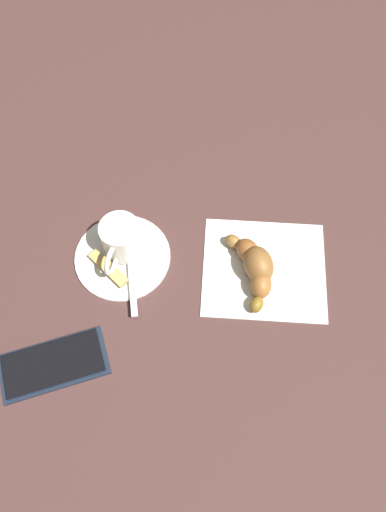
{
  "coord_description": "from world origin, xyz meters",
  "views": [
    {
      "loc": [
        -0.05,
        -0.34,
        0.67
      ],
      "look_at": [
        -0.0,
        -0.01,
        0.02
      ],
      "focal_mm": 35.5,
      "sensor_mm": 36.0,
      "label": 1
    }
  ],
  "objects_px": {
    "saucer": "(122,256)",
    "napkin": "(264,269)",
    "teaspoon": "(131,260)",
    "sugar_packet": "(108,268)",
    "espresso_cup": "(121,239)",
    "cell_phone": "(53,364)",
    "croissant": "(255,266)"
  },
  "relations": [
    {
      "from": "saucer",
      "to": "espresso_cup",
      "type": "distance_m",
      "value": 0.03
    },
    {
      "from": "espresso_cup",
      "to": "sugar_packet",
      "type": "height_order",
      "value": "espresso_cup"
    },
    {
      "from": "saucer",
      "to": "espresso_cup",
      "type": "relative_size",
      "value": 1.66
    },
    {
      "from": "teaspoon",
      "to": "cell_phone",
      "type": "bearing_deg",
      "value": -130.02
    },
    {
      "from": "teaspoon",
      "to": "sugar_packet",
      "type": "xyz_separation_m",
      "value": [
        -0.03,
        -0.01,
        0.0
      ]
    },
    {
      "from": "saucer",
      "to": "teaspoon",
      "type": "distance_m",
      "value": 0.02
    },
    {
      "from": "cell_phone",
      "to": "croissant",
      "type": "bearing_deg",
      "value": 18.45
    },
    {
      "from": "teaspoon",
      "to": "cell_phone",
      "type": "relative_size",
      "value": 0.86
    },
    {
      "from": "saucer",
      "to": "espresso_cup",
      "type": "xyz_separation_m",
      "value": [
        0.0,
        0.01,
        0.03
      ]
    },
    {
      "from": "sugar_packet",
      "to": "saucer",
      "type": "bearing_deg",
      "value": 96.57
    },
    {
      "from": "napkin",
      "to": "croissant",
      "type": "height_order",
      "value": "croissant"
    },
    {
      "from": "espresso_cup",
      "to": "sugar_packet",
      "type": "xyz_separation_m",
      "value": [
        -0.02,
        -0.03,
        -0.03
      ]
    },
    {
      "from": "espresso_cup",
      "to": "croissant",
      "type": "relative_size",
      "value": 0.64
    },
    {
      "from": "espresso_cup",
      "to": "teaspoon",
      "type": "relative_size",
      "value": 0.65
    },
    {
      "from": "napkin",
      "to": "cell_phone",
      "type": "relative_size",
      "value": 1.18
    },
    {
      "from": "saucer",
      "to": "espresso_cup",
      "type": "bearing_deg",
      "value": 77.82
    },
    {
      "from": "espresso_cup",
      "to": "croissant",
      "type": "distance_m",
      "value": 0.19
    },
    {
      "from": "teaspoon",
      "to": "sugar_packet",
      "type": "relative_size",
      "value": 1.84
    },
    {
      "from": "saucer",
      "to": "napkin",
      "type": "bearing_deg",
      "value": -13.02
    },
    {
      "from": "saucer",
      "to": "teaspoon",
      "type": "height_order",
      "value": "teaspoon"
    },
    {
      "from": "teaspoon",
      "to": "croissant",
      "type": "xyz_separation_m",
      "value": [
        0.17,
        -0.04,
        0.01
      ]
    },
    {
      "from": "espresso_cup",
      "to": "napkin",
      "type": "bearing_deg",
      "value": -15.86
    },
    {
      "from": "saucer",
      "to": "teaspoon",
      "type": "bearing_deg",
      "value": -45.85
    },
    {
      "from": "napkin",
      "to": "espresso_cup",
      "type": "bearing_deg",
      "value": 164.14
    },
    {
      "from": "saucer",
      "to": "napkin",
      "type": "xyz_separation_m",
      "value": [
        0.2,
        -0.05,
        -0.0
      ]
    },
    {
      "from": "saucer",
      "to": "croissant",
      "type": "distance_m",
      "value": 0.19
    },
    {
      "from": "teaspoon",
      "to": "napkin",
      "type": "relative_size",
      "value": 0.73
    },
    {
      "from": "teaspoon",
      "to": "napkin",
      "type": "bearing_deg",
      "value": -10.34
    },
    {
      "from": "napkin",
      "to": "sugar_packet",
      "type": "bearing_deg",
      "value": 173.13
    },
    {
      "from": "teaspoon",
      "to": "cell_phone",
      "type": "height_order",
      "value": "teaspoon"
    },
    {
      "from": "espresso_cup",
      "to": "cell_phone",
      "type": "distance_m",
      "value": 0.19
    },
    {
      "from": "espresso_cup",
      "to": "teaspoon",
      "type": "xyz_separation_m",
      "value": [
        0.01,
        -0.02,
        -0.03
      ]
    }
  ]
}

